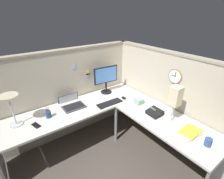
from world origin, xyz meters
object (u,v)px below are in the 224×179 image
at_px(office_phone, 155,113).
at_px(desk_lamp_paper, 175,97).
at_px(tissue_box, 139,101).
at_px(monitor, 106,78).
at_px(pen_cup, 48,114).
at_px(keyboard, 110,103).
at_px(computer_mouse, 124,98).
at_px(coffee_mug, 208,142).
at_px(laptop, 71,103).
at_px(wall_clock, 175,76).
at_px(desk_lamp_dome, 9,101).
at_px(book_stack, 190,132).
at_px(cell_phone, 36,125).

bearing_deg(office_phone, desk_lamp_paper, -76.27).
xyz_separation_m(desk_lamp_paper, tissue_box, (-0.02, 0.61, -0.34)).
distance_m(monitor, tissue_box, 0.73).
bearing_deg(pen_cup, keyboard, -12.95).
height_order(computer_mouse, coffee_mug, coffee_mug).
bearing_deg(laptop, tissue_box, -34.64).
xyz_separation_m(keyboard, wall_clock, (0.72, -0.65, 0.51)).
distance_m(monitor, computer_mouse, 0.48).
bearing_deg(computer_mouse, desk_lamp_paper, -83.14).
bearing_deg(desk_lamp_dome, coffee_mug, -45.54).
bearing_deg(keyboard, office_phone, -60.54).
distance_m(pen_cup, coffee_mug, 2.07).
bearing_deg(computer_mouse, wall_clock, -57.12).
height_order(pen_cup, desk_lamp_paper, desk_lamp_paper).
bearing_deg(wall_clock, computer_mouse, 122.88).
height_order(keyboard, computer_mouse, computer_mouse).
xyz_separation_m(laptop, office_phone, (0.86, -1.00, 0.01)).
bearing_deg(tissue_box, computer_mouse, 108.03).
relative_size(keyboard, coffee_mug, 4.48).
bearing_deg(tissue_box, book_stack, -90.52).
height_order(cell_phone, coffee_mug, coffee_mug).
bearing_deg(laptop, pen_cup, -162.31).
bearing_deg(keyboard, desk_lamp_dome, 168.90).
bearing_deg(desk_lamp_dome, tissue_box, -18.71).
xyz_separation_m(pen_cup, tissue_box, (1.31, -0.50, -0.01)).
bearing_deg(office_phone, tissue_box, 83.65).
relative_size(laptop, tissue_box, 3.22).
relative_size(coffee_mug, tissue_box, 0.80).
distance_m(keyboard, office_phone, 0.74).
height_order(book_stack, coffee_mug, coffee_mug).
distance_m(keyboard, desk_lamp_paper, 1.05).
bearing_deg(coffee_mug, desk_lamp_dome, 134.46).
relative_size(cell_phone, coffee_mug, 1.50).
bearing_deg(cell_phone, desk_lamp_dome, 122.20).
bearing_deg(pen_cup, desk_lamp_paper, -39.76).
bearing_deg(computer_mouse, keyboard, 178.73).
relative_size(computer_mouse, office_phone, 0.49).
bearing_deg(keyboard, tissue_box, -34.48).
xyz_separation_m(desk_lamp_dome, desk_lamp_paper, (1.74, -1.19, 0.02)).
bearing_deg(laptop, monitor, 2.78).
distance_m(office_phone, book_stack, 0.53).
height_order(keyboard, coffee_mug, coffee_mug).
relative_size(monitor, desk_lamp_paper, 0.94).
bearing_deg(coffee_mug, book_stack, 84.01).
relative_size(cell_phone, wall_clock, 0.65).
height_order(laptop, computer_mouse, laptop).
height_order(laptop, coffee_mug, laptop).
distance_m(computer_mouse, pen_cup, 1.24).
relative_size(computer_mouse, book_stack, 0.34).
distance_m(book_stack, tissue_box, 0.90).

